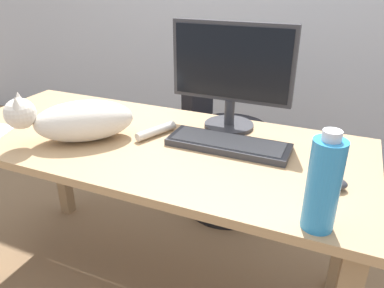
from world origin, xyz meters
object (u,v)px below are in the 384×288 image
at_px(office_chair, 220,146).
at_px(computer_mouse, 328,182).
at_px(water_bottle, 323,184).
at_px(keyboard, 228,144).
at_px(monitor, 231,73).
at_px(cat, 78,120).

height_order(office_chair, computer_mouse, office_chair).
bearing_deg(water_bottle, keyboard, 135.11).
bearing_deg(office_chair, monitor, -67.91).
xyz_separation_m(monitor, cat, (-0.47, -0.34, -0.15)).
bearing_deg(monitor, cat, -144.04).
distance_m(keyboard, cat, 0.56).
xyz_separation_m(cat, water_bottle, (0.88, -0.19, 0.04)).
distance_m(cat, water_bottle, 0.90).
bearing_deg(water_bottle, office_chair, 120.70).
relative_size(keyboard, computer_mouse, 4.00).
bearing_deg(monitor, water_bottle, -52.62).
relative_size(office_chair, computer_mouse, 8.41).
relative_size(office_chair, cat, 1.87).
distance_m(monitor, keyboard, 0.29).
height_order(cat, water_bottle, water_bottle).
xyz_separation_m(computer_mouse, water_bottle, (-0.01, -0.21, 0.10)).
bearing_deg(computer_mouse, office_chair, 127.09).
distance_m(office_chair, keyboard, 0.79).
height_order(office_chair, keyboard, office_chair).
bearing_deg(keyboard, office_chair, 110.85).
xyz_separation_m(office_chair, water_bottle, (0.60, -1.01, 0.45)).
xyz_separation_m(office_chair, keyboard, (0.25, -0.66, 0.34)).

